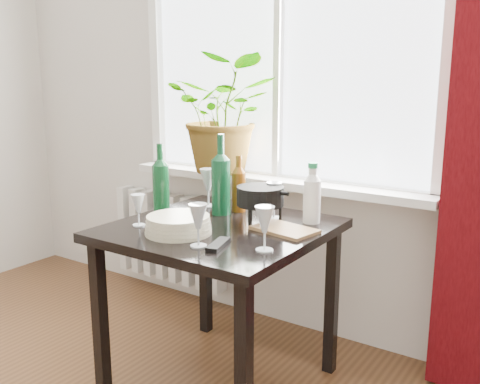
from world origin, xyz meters
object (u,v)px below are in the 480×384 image
Objects in this scene: potted_plant at (226,114)px; wineglass_back_left at (208,187)px; wineglass_front_left at (138,210)px; tv_remote at (218,244)px; radiator at (170,237)px; bottle_amber at (239,183)px; fondue_pot at (260,204)px; wine_bottle_right at (221,174)px; cleaning_bottle at (312,193)px; plate_stack at (178,225)px; wineglass_back_center at (274,200)px; table at (220,246)px; wine_bottle_left at (161,178)px; cutting_board at (284,230)px; wineglass_far_right at (265,228)px; wineglass_front_right at (198,225)px.

wineglass_back_left is (0.13, -0.33, -0.33)m from potted_plant.
tv_remote is (0.45, -0.04, -0.06)m from wineglass_front_left.
bottle_amber is at bearing -26.19° from radiator.
wineglass_front_left is at bearing -160.79° from fondue_pot.
wine_bottle_right reaches higher than bottle_amber.
plate_stack is at bearing -129.90° from cleaning_bottle.
wineglass_back_center is 0.89× the size of wineglass_back_left.
table is 0.38m from wineglass_front_left.
bottle_amber is (0.31, -0.33, -0.29)m from potted_plant.
bottle_amber reaches higher than cleaning_bottle.
wineglass_back_center is at bearing 58.86° from table.
plate_stack is at bearing -37.28° from wine_bottle_left.
table is 4.47× the size of wineglass_back_left.
cutting_board is (-0.03, -0.18, -0.12)m from cleaning_bottle.
fondue_pot is at bearing 12.63° from wine_bottle_left.
wineglass_far_right reaches higher than wineglass_front_left.
wine_bottle_right is 0.25m from fondue_pot.
wineglass_front_left is at bearing -115.41° from bottle_amber.
cutting_board is (0.17, 0.36, -0.08)m from wineglass_front_right.
wine_bottle_left is at bearing -158.87° from wineglass_back_center.
wineglass_back_center is at bearing 63.59° from plate_stack.
plate_stack is at bearing 153.52° from tv_remote.
wineglass_far_right reaches higher than plate_stack.
radiator is at bearing 143.46° from table.
plate_stack reaches higher than tv_remote.
wineglass_back_left is (-0.38, 0.02, 0.01)m from wineglass_back_center.
tv_remote is at bearing -103.58° from fondue_pot.
table is 0.86m from potted_plant.
wineglass_front_left is (-0.58, -0.45, -0.06)m from cleaning_bottle.
wineglass_front_right reaches higher than wineglass_front_left.
wineglass_front_right is at bearing -60.57° from potted_plant.
tv_remote is at bearing -26.99° from wine_bottle_left.
cutting_board is at bearing -26.42° from bottle_amber.
potted_plant is 2.48× the size of cutting_board.
cleaning_bottle is at bearing 13.19° from wine_bottle_right.
bottle_amber reaches higher than table.
wineglass_back_center is at bearing -22.44° from radiator.
wine_bottle_right is at bearing -166.81° from cleaning_bottle.
wine_bottle_left is at bearing 162.78° from wineglass_far_right.
bottle_amber is 1.03× the size of cleaning_bottle.
table is 5.07× the size of wineglass_front_right.
potted_plant is 0.74m from fondue_pot.
wine_bottle_left is 1.24× the size of cleaning_bottle.
fondue_pot reaches higher than cutting_board.
tv_remote is (0.54, -0.81, -0.41)m from potted_plant.
wineglass_far_right is (0.33, -0.18, 0.18)m from table.
tv_remote is (-0.17, -0.05, -0.08)m from wineglass_far_right.
radiator is 1.17m from fondue_pot.
wineglass_front_left is at bearing -94.61° from wineglass_back_left.
wineglass_front_left is 0.62m from cutting_board.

